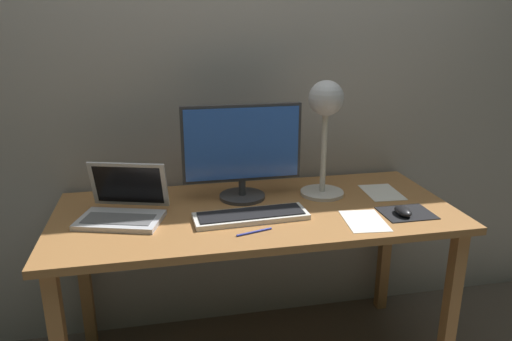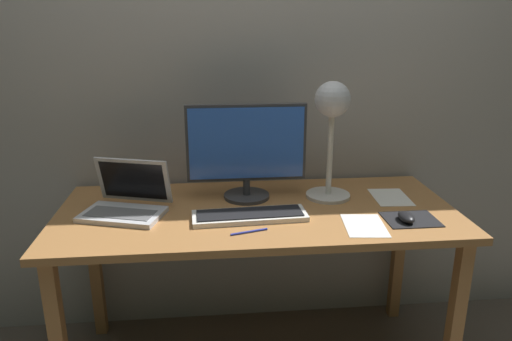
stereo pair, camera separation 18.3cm
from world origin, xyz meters
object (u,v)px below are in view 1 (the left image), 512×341
Objects in this scene: pen at (254,232)px; mouse at (403,211)px; monitor at (242,149)px; desk_lamp at (325,114)px; keyboard_main at (251,216)px; laptop at (124,203)px.

mouse is at bearing 3.65° from pen.
monitor is 0.69m from mouse.
pen is (-0.02, -0.36, -0.22)m from monitor.
desk_lamp is (0.35, -0.03, 0.14)m from monitor.
pen is (-0.37, -0.33, -0.35)m from desk_lamp.
keyboard_main is at bearing 171.18° from mouse.
desk_lamp is 3.55× the size of pen.
monitor is at bearing 175.73° from desk_lamp.
laptop is 0.89m from desk_lamp.
desk_lamp reaches higher than laptop.
laptop is 3.78× the size of mouse.
keyboard_main is 0.13m from pen.
desk_lamp is at bearing 41.69° from pen.
keyboard_main is (-0.01, -0.23, -0.21)m from monitor.
mouse is at bearing -28.62° from monitor.
mouse is at bearing -11.00° from laptop.
monitor is 3.57× the size of pen.
laptop is at bearing 169.00° from mouse.
keyboard_main is 1.23× the size of laptop.
keyboard_main is at bearing -91.54° from monitor.
keyboard_main is 3.19× the size of pen.
monitor reaches higher than mouse.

